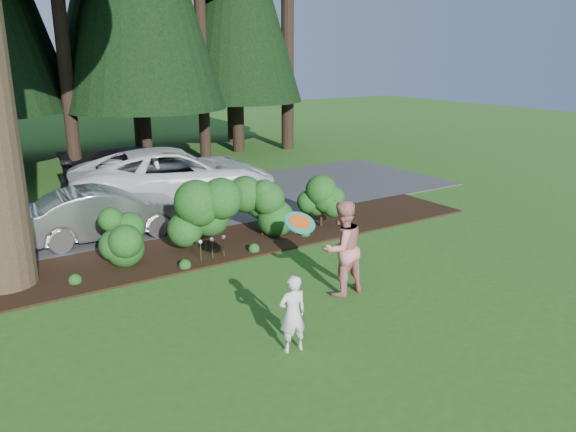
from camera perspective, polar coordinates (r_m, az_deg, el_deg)
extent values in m
plane|color=#2F5919|center=(11.65, -1.10, -7.74)|extent=(80.00, 80.00, 0.00)
cube|color=black|center=(14.31, -8.05, -3.13)|extent=(16.00, 2.50, 0.05)
cube|color=#38383A|center=(18.09, -13.84, 0.65)|extent=(22.00, 6.00, 0.03)
sphere|color=#1A4A16|center=(13.39, -15.81, -2.10)|extent=(1.08, 1.08, 1.08)
cylinder|color=black|center=(13.56, -15.65, -4.15)|extent=(0.08, 0.08, 0.30)
sphere|color=#1A4A16|center=(13.74, -8.50, 0.01)|extent=(1.35, 1.35, 1.35)
cylinder|color=black|center=(13.97, -8.37, -3.08)|extent=(0.08, 0.08, 0.30)
sphere|color=#1A4A16|center=(14.82, -2.66, 0.94)|extent=(1.26, 1.26, 1.26)
cylinder|color=black|center=(15.01, -2.63, -1.54)|extent=(0.08, 0.08, 0.30)
sphere|color=#1A4A16|center=(15.65, 3.40, 1.34)|extent=(1.17, 1.17, 1.17)
cylinder|color=black|center=(15.80, 3.36, -0.64)|extent=(0.08, 0.08, 0.30)
cylinder|color=#1A4A16|center=(13.27, -8.85, -3.70)|extent=(0.01, 0.01, 0.50)
sphere|color=white|center=(13.18, -8.90, -2.60)|extent=(0.09, 0.09, 0.09)
cylinder|color=#1A4A16|center=(13.39, -7.68, -3.47)|extent=(0.01, 0.01, 0.50)
sphere|color=white|center=(13.30, -7.73, -2.38)|extent=(0.09, 0.09, 0.09)
cylinder|color=#1A4A16|center=(13.51, -6.54, -3.25)|extent=(0.01, 0.01, 0.50)
sphere|color=white|center=(13.42, -6.57, -2.16)|extent=(0.09, 0.09, 0.09)
cylinder|color=black|center=(23.00, -22.25, 14.21)|extent=(0.50, 0.50, 8.75)
cylinder|color=black|center=(24.75, -15.95, 17.68)|extent=(0.50, 0.50, 11.20)
cylinder|color=black|center=(26.73, -10.12, 16.00)|extent=(0.50, 0.50, 9.45)
cylinder|color=black|center=(26.52, -3.64, 17.73)|extent=(0.50, 0.50, 10.85)
cylinder|color=black|center=(29.51, -1.23, 16.58)|extent=(0.50, 0.50, 9.80)
cylinder|color=black|center=(29.50, -15.90, 18.04)|extent=(0.50, 0.50, 11.90)
cylinder|color=black|center=(30.95, -6.26, 16.81)|extent=(0.50, 0.50, 10.15)
imported|color=#A8A8AD|center=(15.39, -18.06, 0.28)|extent=(4.19, 1.59, 1.36)
imported|color=silver|center=(18.42, -11.42, 4.00)|extent=(6.89, 4.10, 1.79)
imported|color=black|center=(20.20, -14.57, 4.53)|extent=(5.63, 2.91, 1.56)
imported|color=silver|center=(9.25, 0.48, -9.89)|extent=(0.52, 0.37, 1.33)
imported|color=red|center=(11.30, 5.52, -3.28)|extent=(0.96, 0.76, 1.94)
cylinder|color=teal|center=(8.75, 1.21, -0.68)|extent=(0.50, 0.45, 0.26)
cylinder|color=#E35513|center=(8.75, 1.21, -0.59)|extent=(0.35, 0.32, 0.18)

